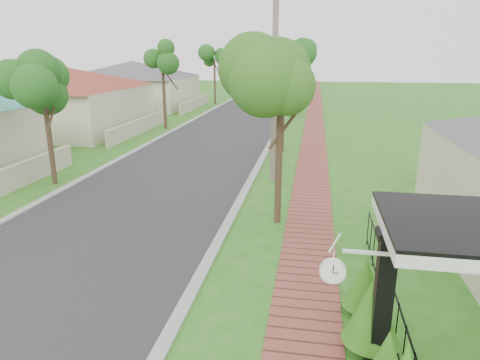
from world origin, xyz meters
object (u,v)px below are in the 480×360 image
Objects in this scene: utility_pole at (274,78)px; near_tree at (281,88)px; porch_post at (382,306)px; parked_car_red at (284,105)px; parked_car_white at (289,98)px; station_clock at (335,270)px.

near_tree is at bearing -82.24° from utility_pole.
porch_post reaches higher than parked_car_red.
parked_car_red is at bearing 93.02° from utility_pole.
porch_post is at bearing -69.45° from near_tree.
parked_car_red is 7.22m from parked_car_white.
parked_car_red is 0.99× the size of parked_car_white.
porch_post is at bearing -74.77° from utility_pole.
parked_car_red is at bearing 93.86° from near_tree.
utility_pole reaches higher than station_clock.
station_clock is (3.29, -40.54, 1.25)m from parked_car_white.
parked_car_white is at bearing 93.04° from near_tree.
porch_post is 11.85m from utility_pole.
porch_post is 0.29× the size of utility_pole.
porch_post is 0.59× the size of parked_car_white.
station_clock is at bearing -155.11° from porch_post.
parked_car_white is 0.79× the size of near_tree.
station_clock is (-0.86, -0.40, 0.83)m from porch_post.
porch_post is at bearing -78.54° from parked_car_white.
near_tree is 7.22m from station_clock.
parked_car_white is 34.11m from near_tree.
utility_pole is at bearing -82.17° from parked_car_white.
porch_post is 33.18m from parked_car_red.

